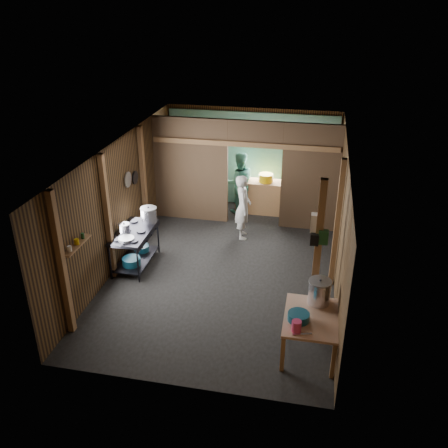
% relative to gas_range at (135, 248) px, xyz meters
% --- Properties ---
extents(floor, '(4.50, 7.00, 0.00)m').
position_rel_gas_range_xyz_m(floor, '(1.88, 0.31, -0.40)').
color(floor, '#272727').
rests_on(floor, ground).
extents(ceiling, '(4.50, 7.00, 0.00)m').
position_rel_gas_range_xyz_m(ceiling, '(1.88, 0.31, 2.20)').
color(ceiling, '#443E37').
rests_on(ceiling, ground).
extents(wall_back, '(4.50, 0.00, 2.60)m').
position_rel_gas_range_xyz_m(wall_back, '(1.88, 3.81, 0.90)').
color(wall_back, brown).
rests_on(wall_back, ground).
extents(wall_front, '(4.50, 0.00, 2.60)m').
position_rel_gas_range_xyz_m(wall_front, '(1.88, -3.19, 0.90)').
color(wall_front, brown).
rests_on(wall_front, ground).
extents(wall_left, '(0.00, 7.00, 2.60)m').
position_rel_gas_range_xyz_m(wall_left, '(-0.37, 0.31, 0.90)').
color(wall_left, brown).
rests_on(wall_left, ground).
extents(wall_right, '(0.00, 7.00, 2.60)m').
position_rel_gas_range_xyz_m(wall_right, '(4.13, 0.31, 0.90)').
color(wall_right, brown).
rests_on(wall_right, ground).
extents(partition_left, '(1.85, 0.10, 2.60)m').
position_rel_gas_range_xyz_m(partition_left, '(0.55, 2.51, 0.90)').
color(partition_left, brown).
rests_on(partition_left, floor).
extents(partition_right, '(1.35, 0.10, 2.60)m').
position_rel_gas_range_xyz_m(partition_right, '(3.46, 2.51, 0.90)').
color(partition_right, brown).
rests_on(partition_right, floor).
extents(partition_header, '(1.30, 0.10, 0.60)m').
position_rel_gas_range_xyz_m(partition_header, '(2.13, 2.51, 1.90)').
color(partition_header, brown).
rests_on(partition_header, wall_back).
extents(turquoise_panel, '(4.40, 0.06, 2.50)m').
position_rel_gas_range_xyz_m(turquoise_panel, '(1.88, 3.75, 0.85)').
color(turquoise_panel, '#67A7A7').
rests_on(turquoise_panel, wall_back).
extents(back_counter, '(1.20, 0.50, 0.85)m').
position_rel_gas_range_xyz_m(back_counter, '(2.18, 3.26, 0.02)').
color(back_counter, '#8D5C3A').
rests_on(back_counter, floor).
extents(wall_clock, '(0.20, 0.03, 0.20)m').
position_rel_gas_range_xyz_m(wall_clock, '(2.13, 3.71, 1.50)').
color(wall_clock, silver).
rests_on(wall_clock, wall_back).
extents(post_left_a, '(0.10, 0.12, 2.60)m').
position_rel_gas_range_xyz_m(post_left_a, '(-0.30, -2.29, 0.90)').
color(post_left_a, '#8D5C3A').
rests_on(post_left_a, floor).
extents(post_left_b, '(0.10, 0.12, 2.60)m').
position_rel_gas_range_xyz_m(post_left_b, '(-0.30, -0.49, 0.90)').
color(post_left_b, '#8D5C3A').
rests_on(post_left_b, floor).
extents(post_left_c, '(0.10, 0.12, 2.60)m').
position_rel_gas_range_xyz_m(post_left_c, '(-0.30, 1.51, 0.90)').
color(post_left_c, '#8D5C3A').
rests_on(post_left_c, floor).
extents(post_right, '(0.10, 0.12, 2.60)m').
position_rel_gas_range_xyz_m(post_right, '(4.06, 0.11, 0.90)').
color(post_right, '#8D5C3A').
rests_on(post_right, floor).
extents(post_free, '(0.12, 0.12, 2.60)m').
position_rel_gas_range_xyz_m(post_free, '(3.73, -0.99, 0.90)').
color(post_free, '#8D5C3A').
rests_on(post_free, floor).
extents(cross_beam, '(4.40, 0.12, 0.12)m').
position_rel_gas_range_xyz_m(cross_beam, '(1.88, 2.46, 1.65)').
color(cross_beam, '#8D5C3A').
rests_on(cross_beam, wall_left).
extents(pan_lid_big, '(0.03, 0.34, 0.34)m').
position_rel_gas_range_xyz_m(pan_lid_big, '(-0.33, 0.71, 1.25)').
color(pan_lid_big, gray).
rests_on(pan_lid_big, wall_left).
extents(pan_lid_small, '(0.03, 0.30, 0.30)m').
position_rel_gas_range_xyz_m(pan_lid_small, '(-0.33, 1.11, 1.15)').
color(pan_lid_small, black).
rests_on(pan_lid_small, wall_left).
extents(wall_shelf, '(0.14, 0.80, 0.03)m').
position_rel_gas_range_xyz_m(wall_shelf, '(-0.27, -1.79, 1.00)').
color(wall_shelf, '#8D5C3A').
rests_on(wall_shelf, wall_left).
extents(jar_white, '(0.07, 0.07, 0.10)m').
position_rel_gas_range_xyz_m(jar_white, '(-0.27, -2.04, 1.06)').
color(jar_white, silver).
rests_on(jar_white, wall_shelf).
extents(jar_yellow, '(0.08, 0.08, 0.10)m').
position_rel_gas_range_xyz_m(jar_yellow, '(-0.27, -1.79, 1.06)').
color(jar_yellow, '#CB9E0A').
rests_on(jar_yellow, wall_shelf).
extents(jar_green, '(0.06, 0.06, 0.10)m').
position_rel_gas_range_xyz_m(jar_green, '(-0.27, -1.57, 1.06)').
color(jar_green, '#184621').
rests_on(jar_green, wall_shelf).
extents(bag_white, '(0.22, 0.15, 0.32)m').
position_rel_gas_range_xyz_m(bag_white, '(3.68, -0.91, 1.38)').
color(bag_white, silver).
rests_on(bag_white, post_free).
extents(bag_green, '(0.16, 0.12, 0.24)m').
position_rel_gas_range_xyz_m(bag_green, '(3.80, -1.05, 1.20)').
color(bag_green, '#184621').
rests_on(bag_green, post_free).
extents(bag_black, '(0.14, 0.10, 0.20)m').
position_rel_gas_range_xyz_m(bag_black, '(3.66, -1.07, 1.15)').
color(bag_black, black).
rests_on(bag_black, post_free).
extents(gas_range, '(0.70, 1.36, 0.80)m').
position_rel_gas_range_xyz_m(gas_range, '(0.00, 0.00, 0.00)').
color(gas_range, black).
rests_on(gas_range, floor).
extents(prep_table, '(0.84, 1.15, 0.68)m').
position_rel_gas_range_xyz_m(prep_table, '(3.71, -2.02, -0.06)').
color(prep_table, tan).
rests_on(prep_table, floor).
extents(stove_pot_large, '(0.36, 0.36, 0.35)m').
position_rel_gas_range_xyz_m(stove_pot_large, '(0.17, 0.48, 0.56)').
color(stove_pot_large, silver).
rests_on(stove_pot_large, gas_range).
extents(stove_pot_med, '(0.26, 0.26, 0.21)m').
position_rel_gas_range_xyz_m(stove_pot_med, '(-0.17, -0.07, 0.49)').
color(stove_pot_med, silver).
rests_on(stove_pot_med, gas_range).
extents(frying_pan, '(0.35, 0.56, 0.07)m').
position_rel_gas_range_xyz_m(frying_pan, '(0.00, -0.40, 0.43)').
color(frying_pan, gray).
rests_on(frying_pan, gas_range).
extents(blue_tub_front, '(0.38, 0.38, 0.16)m').
position_rel_gas_range_xyz_m(blue_tub_front, '(0.00, -0.26, -0.17)').
color(blue_tub_front, navy).
rests_on(blue_tub_front, gas_range).
extents(blue_tub_back, '(0.32, 0.32, 0.13)m').
position_rel_gas_range_xyz_m(blue_tub_back, '(0.00, 0.34, -0.18)').
color(blue_tub_back, navy).
rests_on(blue_tub_back, gas_range).
extents(stock_pot, '(0.47, 0.47, 0.44)m').
position_rel_gas_range_xyz_m(stock_pot, '(3.81, -1.62, 0.48)').
color(stock_pot, silver).
rests_on(stock_pot, prep_table).
extents(wash_basin, '(0.38, 0.38, 0.13)m').
position_rel_gas_range_xyz_m(wash_basin, '(3.52, -2.15, 0.34)').
color(wash_basin, navy).
rests_on(wash_basin, prep_table).
extents(pink_bucket, '(0.16, 0.16, 0.18)m').
position_rel_gas_range_xyz_m(pink_bucket, '(3.50, -2.43, 0.37)').
color(pink_bucket, '#D6356A').
rests_on(pink_bucket, prep_table).
extents(knife, '(0.30, 0.11, 0.01)m').
position_rel_gas_range_xyz_m(knife, '(3.60, -2.49, 0.29)').
color(knife, silver).
rests_on(knife, prep_table).
extents(yellow_tub, '(0.37, 0.37, 0.21)m').
position_rel_gas_range_xyz_m(yellow_tub, '(2.33, 3.26, 0.55)').
color(yellow_tub, '#CB9E0A').
rests_on(yellow_tub, back_counter).
extents(cook, '(0.47, 0.62, 1.54)m').
position_rel_gas_range_xyz_m(cook, '(1.99, 1.74, 0.37)').
color(cook, silver).
rests_on(cook, floor).
extents(worker_back, '(0.94, 0.84, 1.61)m').
position_rel_gas_range_xyz_m(worker_back, '(1.66, 3.15, 0.40)').
color(worker_back, teal).
rests_on(worker_back, floor).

